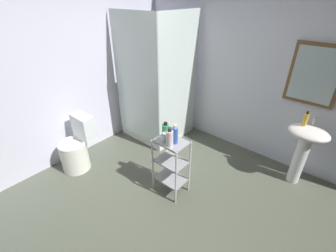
# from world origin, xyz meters

# --- Properties ---
(ground_plane) EXTENTS (4.20, 4.20, 0.02)m
(ground_plane) POSITION_xyz_m (0.00, 0.00, -0.01)
(ground_plane) COLOR #515647
(wall_back) EXTENTS (4.20, 0.14, 2.50)m
(wall_back) POSITION_xyz_m (0.01, 1.85, 1.25)
(wall_back) COLOR silver
(wall_back) RESTS_ON ground_plane
(wall_left) EXTENTS (0.10, 4.20, 2.50)m
(wall_left) POSITION_xyz_m (-1.85, 0.00, 1.25)
(wall_left) COLOR silver
(wall_left) RESTS_ON ground_plane
(shower_stall) EXTENTS (0.92, 0.92, 2.00)m
(shower_stall) POSITION_xyz_m (-1.20, 1.19, 0.46)
(shower_stall) COLOR white
(shower_stall) RESTS_ON ground_plane
(pedestal_sink) EXTENTS (0.46, 0.37, 0.81)m
(pedestal_sink) POSITION_xyz_m (0.94, 1.52, 0.58)
(pedestal_sink) COLOR white
(pedestal_sink) RESTS_ON ground_plane
(sink_faucet) EXTENTS (0.03, 0.03, 0.10)m
(sink_faucet) POSITION_xyz_m (0.94, 1.64, 0.86)
(sink_faucet) COLOR silver
(sink_faucet) RESTS_ON pedestal_sink
(toilet) EXTENTS (0.37, 0.49, 0.76)m
(toilet) POSITION_xyz_m (-1.48, -0.17, 0.31)
(toilet) COLOR white
(toilet) RESTS_ON ground_plane
(storage_cart) EXTENTS (0.38, 0.28, 0.74)m
(storage_cart) POSITION_xyz_m (-0.19, 0.33, 0.44)
(storage_cart) COLOR silver
(storage_cart) RESTS_ON ground_plane
(hand_soap_bottle) EXTENTS (0.05, 0.05, 0.18)m
(hand_soap_bottle) POSITION_xyz_m (0.86, 1.55, 0.89)
(hand_soap_bottle) COLOR gold
(hand_soap_bottle) RESTS_ON pedestal_sink
(body_wash_bottle_green) EXTENTS (0.08, 0.08, 0.18)m
(body_wash_bottle_green) POSITION_xyz_m (-0.31, 0.37, 0.82)
(body_wash_bottle_green) COLOR green
(body_wash_bottle_green) RESTS_ON storage_cart
(shampoo_bottle_blue) EXTENTS (0.06, 0.06, 0.23)m
(shampoo_bottle_blue) POSITION_xyz_m (-0.14, 0.33, 0.84)
(shampoo_bottle_blue) COLOR #3158B6
(shampoo_bottle_blue) RESTS_ON storage_cart
(lotion_bottle_white) EXTENTS (0.08, 0.08, 0.23)m
(lotion_bottle_white) POSITION_xyz_m (-0.15, 0.25, 0.84)
(lotion_bottle_white) COLOR white
(lotion_bottle_white) RESTS_ON storage_cart
(rinse_cup) EXTENTS (0.08, 0.08, 0.11)m
(rinse_cup) POSITION_xyz_m (-0.23, 0.29, 0.79)
(rinse_cup) COLOR silver
(rinse_cup) RESTS_ON storage_cart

